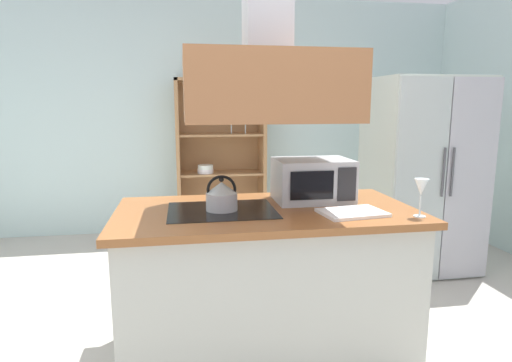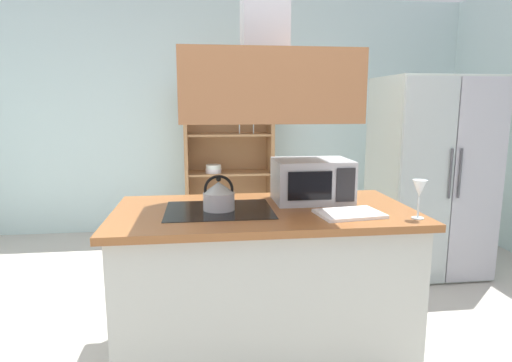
{
  "view_description": "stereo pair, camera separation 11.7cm",
  "coord_description": "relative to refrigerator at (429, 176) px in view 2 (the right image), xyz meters",
  "views": [
    {
      "loc": [
        -0.3,
        -2.15,
        1.49
      ],
      "look_at": [
        0.16,
        0.55,
        1.0
      ],
      "focal_mm": 30.17,
      "sensor_mm": 36.0,
      "label": 1
    },
    {
      "loc": [
        -0.18,
        -2.17,
        1.49
      ],
      "look_at": [
        0.16,
        0.55,
        1.0
      ],
      "focal_mm": 30.17,
      "sensor_mm": 36.0,
      "label": 2
    }
  ],
  "objects": [
    {
      "name": "wine_glass_on_counter",
      "position": [
        -0.88,
        -1.48,
        0.19
      ],
      "size": [
        0.08,
        0.08,
        0.21
      ],
      "color": "silver",
      "rests_on": "kitchen_island"
    },
    {
      "name": "refrigerator",
      "position": [
        0.0,
        0.0,
        0.0
      ],
      "size": [
        0.9,
        0.77,
        1.72
      ],
      "color": "#B8C2B5",
      "rests_on": "ground"
    },
    {
      "name": "microwave",
      "position": [
        -1.33,
        -1.0,
        0.17
      ],
      "size": [
        0.46,
        0.35,
        0.26
      ],
      "color": "#B7BABF",
      "rests_on": "kitchen_island"
    },
    {
      "name": "wall_back",
      "position": [
        -1.82,
        1.64,
        0.49
      ],
      "size": [
        6.0,
        0.12,
        2.7
      ],
      "primitive_type": "cube",
      "color": "silver",
      "rests_on": "ground"
    },
    {
      "name": "kettle",
      "position": [
        -1.91,
        -1.16,
        0.12
      ],
      "size": [
        0.18,
        0.18,
        0.2
      ],
      "color": "#BCB4B5",
      "rests_on": "kitchen_island"
    },
    {
      "name": "kitchen_island",
      "position": [
        -1.65,
        -1.16,
        -0.41
      ],
      "size": [
        1.7,
        0.9,
        0.9
      ],
      "color": "#B8BAAD",
      "rests_on": "ground"
    },
    {
      "name": "dish_cabinet",
      "position": [
        -1.69,
        1.42,
        -0.08
      ],
      "size": [
        1.0,
        0.4,
        1.77
      ],
      "color": "#A6764A",
      "rests_on": "ground"
    },
    {
      "name": "range_hood",
      "position": [
        -1.65,
        -1.16,
        0.84
      ],
      "size": [
        0.9,
        0.7,
        1.3
      ],
      "color": "#9F633C"
    },
    {
      "name": "cutting_board",
      "position": [
        -1.21,
        -1.37,
        0.05
      ],
      "size": [
        0.37,
        0.28,
        0.02
      ],
      "primitive_type": "cube",
      "rotation": [
        0.0,
        0.0,
        0.13
      ],
      "color": "white",
      "rests_on": "kitchen_island"
    }
  ]
}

